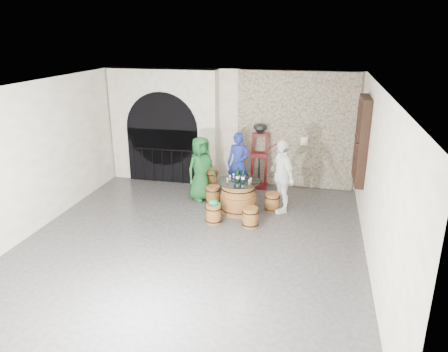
% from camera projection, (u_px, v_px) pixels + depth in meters
% --- Properties ---
extents(ground, '(8.00, 8.00, 0.00)m').
position_uv_depth(ground, '(191.00, 244.00, 8.80)').
color(ground, '#2D2D30').
rests_on(ground, ground).
extents(wall_back, '(8.00, 0.00, 8.00)m').
position_uv_depth(wall_back, '(231.00, 127.00, 11.96)').
color(wall_back, silver).
rests_on(wall_back, ground).
extents(wall_front, '(8.00, 0.00, 8.00)m').
position_uv_depth(wall_front, '(79.00, 284.00, 4.59)').
color(wall_front, silver).
rests_on(wall_front, ground).
extents(wall_left, '(0.00, 8.00, 8.00)m').
position_uv_depth(wall_left, '(32.00, 159.00, 9.02)').
color(wall_left, silver).
rests_on(wall_left, ground).
extents(wall_right, '(0.00, 8.00, 8.00)m').
position_uv_depth(wall_right, '(377.00, 184.00, 7.54)').
color(wall_right, silver).
rests_on(wall_right, ground).
extents(ceiling, '(8.00, 8.00, 0.00)m').
position_uv_depth(ceiling, '(187.00, 88.00, 7.75)').
color(ceiling, beige).
rests_on(ceiling, wall_back).
extents(stone_facing_panel, '(3.20, 0.12, 3.18)m').
position_uv_depth(stone_facing_panel, '(296.00, 131.00, 11.53)').
color(stone_facing_panel, gray).
rests_on(stone_facing_panel, ground).
extents(arched_opening, '(3.10, 0.60, 3.19)m').
position_uv_depth(arched_opening, '(165.00, 126.00, 12.13)').
color(arched_opening, silver).
rests_on(arched_opening, ground).
extents(shuttered_window, '(0.23, 1.10, 2.00)m').
position_uv_depth(shuttered_window, '(361.00, 140.00, 9.71)').
color(shuttered_window, black).
rests_on(shuttered_window, wall_right).
extents(barrel_table, '(1.04, 1.04, 0.80)m').
position_uv_depth(barrel_table, '(238.00, 197.00, 10.19)').
color(barrel_table, brown).
rests_on(barrel_table, ground).
extents(barrel_stool_left, '(0.38, 0.38, 0.46)m').
position_uv_depth(barrel_stool_left, '(213.00, 195.00, 10.78)').
color(barrel_stool_left, brown).
rests_on(barrel_stool_left, ground).
extents(barrel_stool_far, '(0.38, 0.38, 0.46)m').
position_uv_depth(barrel_stool_far, '(238.00, 191.00, 11.04)').
color(barrel_stool_far, brown).
rests_on(barrel_stool_far, ground).
extents(barrel_stool_right, '(0.38, 0.38, 0.46)m').
position_uv_depth(barrel_stool_right, '(272.00, 202.00, 10.32)').
color(barrel_stool_right, brown).
rests_on(barrel_stool_right, ground).
extents(barrel_stool_near_right, '(0.38, 0.38, 0.46)m').
position_uv_depth(barrel_stool_near_right, '(250.00, 217.00, 9.49)').
color(barrel_stool_near_right, brown).
rests_on(barrel_stool_near_right, ground).
extents(barrel_stool_near_left, '(0.38, 0.38, 0.46)m').
position_uv_depth(barrel_stool_near_left, '(214.00, 214.00, 9.68)').
color(barrel_stool_near_left, brown).
rests_on(barrel_stool_near_left, ground).
extents(green_cap, '(0.26, 0.22, 0.12)m').
position_uv_depth(green_cap, '(214.00, 202.00, 9.58)').
color(green_cap, '#0B8049').
rests_on(green_cap, barrel_stool_near_left).
extents(person_green, '(0.92, 0.97, 1.67)m').
position_uv_depth(person_green, '(201.00, 169.00, 10.84)').
color(person_green, '#13451D').
rests_on(person_green, ground).
extents(person_blue, '(0.66, 0.49, 1.67)m').
position_uv_depth(person_blue, '(238.00, 163.00, 11.27)').
color(person_blue, navy).
rests_on(person_blue, ground).
extents(person_white, '(0.93, 1.12, 1.79)m').
position_uv_depth(person_white, '(282.00, 176.00, 10.12)').
color(person_white, white).
rests_on(person_white, ground).
extents(wine_bottle_left, '(0.08, 0.08, 0.32)m').
position_uv_depth(wine_bottle_left, '(238.00, 176.00, 10.00)').
color(wine_bottle_left, black).
rests_on(wine_bottle_left, barrel_table).
extents(wine_bottle_center, '(0.08, 0.08, 0.32)m').
position_uv_depth(wine_bottle_center, '(243.00, 177.00, 9.96)').
color(wine_bottle_center, black).
rests_on(wine_bottle_center, barrel_table).
extents(wine_bottle_right, '(0.08, 0.08, 0.32)m').
position_uv_depth(wine_bottle_right, '(239.00, 175.00, 10.09)').
color(wine_bottle_right, black).
rests_on(wine_bottle_right, barrel_table).
extents(tasting_glass_a, '(0.05, 0.05, 0.10)m').
position_uv_depth(tasting_glass_a, '(227.00, 180.00, 9.98)').
color(tasting_glass_a, '#B35B22').
rests_on(tasting_glass_a, barrel_table).
extents(tasting_glass_b, '(0.05, 0.05, 0.10)m').
position_uv_depth(tasting_glass_b, '(251.00, 180.00, 9.98)').
color(tasting_glass_b, '#B35B22').
rests_on(tasting_glass_b, barrel_table).
extents(tasting_glass_c, '(0.05, 0.05, 0.10)m').
position_uv_depth(tasting_glass_c, '(234.00, 175.00, 10.30)').
color(tasting_glass_c, '#B35B22').
rests_on(tasting_glass_c, barrel_table).
extents(tasting_glass_d, '(0.05, 0.05, 0.10)m').
position_uv_depth(tasting_glass_d, '(244.00, 177.00, 10.15)').
color(tasting_glass_d, '#B35B22').
rests_on(tasting_glass_d, barrel_table).
extents(tasting_glass_e, '(0.05, 0.05, 0.10)m').
position_uv_depth(tasting_glass_e, '(249.00, 182.00, 9.86)').
color(tasting_glass_e, '#B35B22').
rests_on(tasting_glass_e, barrel_table).
extents(tasting_glass_f, '(0.05, 0.05, 0.10)m').
position_uv_depth(tasting_glass_f, '(230.00, 177.00, 10.16)').
color(tasting_glass_f, '#B35B22').
rests_on(tasting_glass_f, barrel_table).
extents(side_barrel, '(0.51, 0.51, 0.68)m').
position_uv_depth(side_barrel, '(209.00, 180.00, 11.48)').
color(side_barrel, brown).
rests_on(side_barrel, ground).
extents(corking_press, '(0.73, 0.40, 1.78)m').
position_uv_depth(corking_press, '(259.00, 152.00, 11.60)').
color(corking_press, '#490C0C').
rests_on(corking_press, ground).
extents(control_box, '(0.18, 0.10, 0.22)m').
position_uv_depth(control_box, '(304.00, 141.00, 11.48)').
color(control_box, silver).
rests_on(control_box, wall_back).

